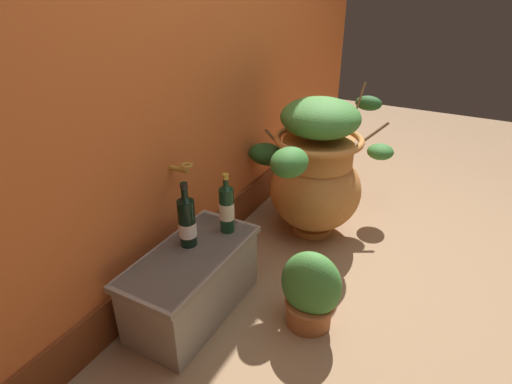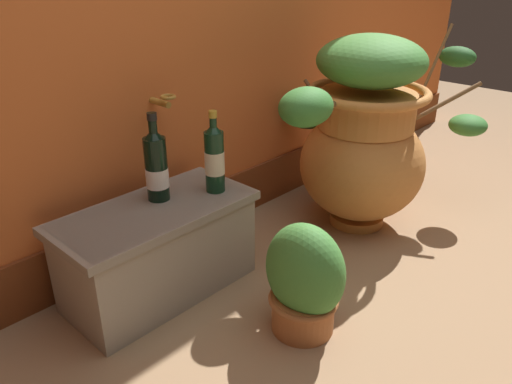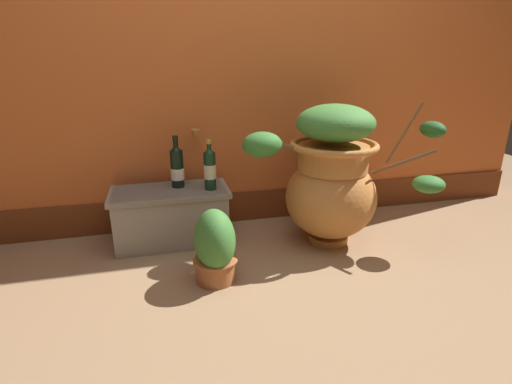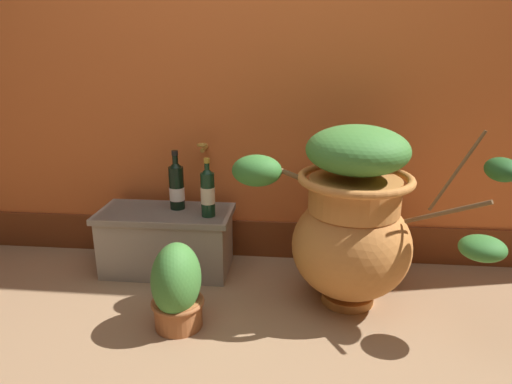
{
  "view_description": "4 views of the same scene",
  "coord_description": "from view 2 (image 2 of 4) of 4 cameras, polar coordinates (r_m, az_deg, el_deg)",
  "views": [
    {
      "loc": [
        -1.65,
        -0.11,
        1.44
      ],
      "look_at": [
        0.01,
        0.8,
        0.45
      ],
      "focal_mm": 29.66,
      "sensor_mm": 36.0,
      "label": 1
    },
    {
      "loc": [
        -1.31,
        -0.41,
        1.11
      ],
      "look_at": [
        -0.08,
        0.75,
        0.31
      ],
      "focal_mm": 35.28,
      "sensor_mm": 36.0,
      "label": 2
    },
    {
      "loc": [
        -0.48,
        -1.35,
        1.07
      ],
      "look_at": [
        0.05,
        0.74,
        0.32
      ],
      "focal_mm": 27.19,
      "sensor_mm": 36.0,
      "label": 3
    },
    {
      "loc": [
        0.25,
        -1.28,
        1.15
      ],
      "look_at": [
        0.03,
        0.86,
        0.46
      ],
      "focal_mm": 31.86,
      "sensor_mm": 36.0,
      "label": 4
    }
  ],
  "objects": [
    {
      "name": "potted_shrub",
      "position": [
        1.61,
        5.51,
        -10.02
      ],
      "size": [
        0.23,
        0.27,
        0.38
      ],
      "color": "#B26638",
      "rests_on": "ground_plane"
    },
    {
      "name": "wine_bottle_left",
      "position": [
        1.75,
        -11.25,
        3.05
      ],
      "size": [
        0.08,
        0.08,
        0.31
      ],
      "color": "black",
      "rests_on": "stone_ledge"
    },
    {
      "name": "stone_ledge",
      "position": [
        1.81,
        -11.02,
        -6.14
      ],
      "size": [
        0.69,
        0.34,
        0.34
      ],
      "color": "#9E9384",
      "rests_on": "ground_plane"
    },
    {
      "name": "terracotta_urn",
      "position": [
        2.21,
        12.1,
        6.25
      ],
      "size": [
        1.15,
        0.8,
        0.84
      ],
      "color": "#CC7F3D",
      "rests_on": "ground_plane"
    },
    {
      "name": "wine_bottle_middle",
      "position": [
        1.79,
        -4.74,
        3.97
      ],
      "size": [
        0.07,
        0.07,
        0.3
      ],
      "color": "black",
      "rests_on": "stone_ledge"
    },
    {
      "name": "ground_plane",
      "position": [
        1.77,
        20.6,
        -15.71
      ],
      "size": [
        7.0,
        7.0,
        0.0
      ],
      "primitive_type": "plane",
      "color": "#9E7A56"
    }
  ]
}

